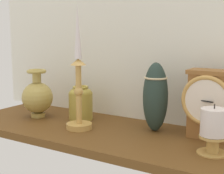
{
  "coord_description": "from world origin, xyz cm",
  "views": [
    {
      "loc": [
        58.97,
        -88.03,
        31.13
      ],
      "look_at": [
        3.7,
        0.0,
        14.0
      ],
      "focal_mm": 55.08,
      "sensor_mm": 36.0,
      "label": 1
    }
  ],
  "objects_px": {
    "tall_ceramic_vase": "(155,97)",
    "candlestick_tall_left": "(79,85)",
    "mantel_clock": "(209,103)",
    "pillar_candle_front": "(213,129)",
    "brass_vase_bulbous": "(37,96)",
    "brass_vase_jar": "(81,102)"
  },
  "relations": [
    {
      "from": "mantel_clock",
      "to": "pillar_candle_front",
      "type": "bearing_deg",
      "value": -68.01
    },
    {
      "from": "candlestick_tall_left",
      "to": "brass_vase_bulbous",
      "type": "xyz_separation_m",
      "value": [
        -0.22,
        0.04,
        -0.07
      ]
    },
    {
      "from": "mantel_clock",
      "to": "brass_vase_bulbous",
      "type": "bearing_deg",
      "value": -172.54
    },
    {
      "from": "brass_vase_bulbous",
      "to": "tall_ceramic_vase",
      "type": "bearing_deg",
      "value": 8.67
    },
    {
      "from": "mantel_clock",
      "to": "brass_vase_bulbous",
      "type": "xyz_separation_m",
      "value": [
        -0.6,
        -0.08,
        -0.03
      ]
    },
    {
      "from": "brass_vase_jar",
      "to": "mantel_clock",
      "type": "bearing_deg",
      "value": 2.81
    },
    {
      "from": "mantel_clock",
      "to": "pillar_candle_front",
      "type": "xyz_separation_m",
      "value": [
        0.05,
        -0.12,
        -0.04
      ]
    },
    {
      "from": "mantel_clock",
      "to": "pillar_candle_front",
      "type": "height_order",
      "value": "mantel_clock"
    },
    {
      "from": "brass_vase_jar",
      "to": "tall_ceramic_vase",
      "type": "relative_size",
      "value": 0.55
    },
    {
      "from": "candlestick_tall_left",
      "to": "brass_vase_bulbous",
      "type": "distance_m",
      "value": 0.24
    },
    {
      "from": "mantel_clock",
      "to": "brass_vase_jar",
      "type": "bearing_deg",
      "value": -177.19
    },
    {
      "from": "brass_vase_bulbous",
      "to": "brass_vase_jar",
      "type": "distance_m",
      "value": 0.16
    },
    {
      "from": "mantel_clock",
      "to": "pillar_candle_front",
      "type": "distance_m",
      "value": 0.13
    },
    {
      "from": "candlestick_tall_left",
      "to": "tall_ceramic_vase",
      "type": "height_order",
      "value": "candlestick_tall_left"
    },
    {
      "from": "pillar_candle_front",
      "to": "candlestick_tall_left",
      "type": "bearing_deg",
      "value": -179.8
    },
    {
      "from": "tall_ceramic_vase",
      "to": "candlestick_tall_left",
      "type": "bearing_deg",
      "value": -153.04
    },
    {
      "from": "brass_vase_bulbous",
      "to": "candlestick_tall_left",
      "type": "bearing_deg",
      "value": -10.87
    },
    {
      "from": "mantel_clock",
      "to": "candlestick_tall_left",
      "type": "bearing_deg",
      "value": -162.24
    },
    {
      "from": "mantel_clock",
      "to": "tall_ceramic_vase",
      "type": "height_order",
      "value": "tall_ceramic_vase"
    },
    {
      "from": "pillar_candle_front",
      "to": "tall_ceramic_vase",
      "type": "relative_size",
      "value": 0.6
    },
    {
      "from": "candlestick_tall_left",
      "to": "tall_ceramic_vase",
      "type": "relative_size",
      "value": 1.83
    },
    {
      "from": "candlestick_tall_left",
      "to": "mantel_clock",
      "type": "bearing_deg",
      "value": 17.76
    }
  ]
}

